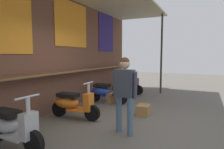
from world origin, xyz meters
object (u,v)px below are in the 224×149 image
at_px(scooter_blue, 105,92).
at_px(scooter_maroon, 125,85).
at_px(scooter_silver, 10,126).
at_px(shopper_with_handbag, 124,88).
at_px(scooter_orange, 72,103).
at_px(merchandise_crate, 143,110).

bearing_deg(scooter_blue, scooter_maroon, 86.48).
xyz_separation_m(scooter_silver, shopper_with_handbag, (1.43, -1.57, 0.56)).
bearing_deg(scooter_orange, scooter_maroon, 86.38).
relative_size(scooter_maroon, merchandise_crate, 3.47).
relative_size(scooter_silver, scooter_orange, 1.00).
bearing_deg(scooter_orange, shopper_with_handbag, -15.21).
relative_size(scooter_blue, shopper_with_handbag, 0.88).
bearing_deg(scooter_orange, merchandise_crate, 30.06).
distance_m(scooter_orange, scooter_maroon, 3.64).
bearing_deg(scooter_silver, merchandise_crate, 61.70).
distance_m(scooter_silver, merchandise_crate, 3.23).
distance_m(scooter_blue, shopper_with_handbag, 2.72).
bearing_deg(scooter_maroon, shopper_with_handbag, -65.99).
distance_m(scooter_silver, shopper_with_handbag, 2.20).
xyz_separation_m(scooter_blue, shopper_with_handbag, (-2.14, -1.57, 0.56)).
bearing_deg(merchandise_crate, scooter_orange, 123.68).
bearing_deg(scooter_blue, scooter_silver, -93.52).
xyz_separation_m(scooter_orange, scooter_maroon, (3.64, 0.00, 0.00)).
height_order(scooter_orange, merchandise_crate, scooter_orange).
height_order(scooter_orange, shopper_with_handbag, shopper_with_handbag).
bearing_deg(scooter_blue, merchandise_crate, -29.40).
xyz_separation_m(scooter_silver, scooter_blue, (3.57, -0.00, 0.00)).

